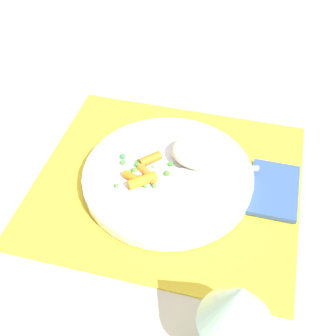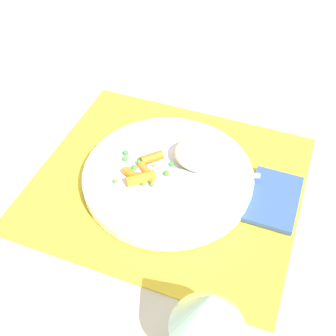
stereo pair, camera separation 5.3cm
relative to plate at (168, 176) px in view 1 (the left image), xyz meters
The scene contains 9 objects.
ground_plane 0.01m from the plate, ahead, with size 2.40×2.40×0.00m, color beige.
placemat 0.01m from the plate, ahead, with size 0.41×0.37×0.01m, color gold.
plate is the anchor object (origin of this frame).
rice_mound 0.06m from the plate, 135.57° to the right, with size 0.09×0.07×0.03m, color beige.
carrot_portion 0.04m from the plate, 25.97° to the left, with size 0.06×0.09×0.02m.
pea_scatter 0.04m from the plate, 10.30° to the left, with size 0.09×0.07×0.01m.
fork 0.03m from the plate, 163.29° to the right, with size 0.19×0.07×0.01m.
wine_glass 0.28m from the plate, 119.66° to the left, with size 0.08×0.08×0.14m.
napkin 0.17m from the plate, behind, with size 0.07×0.11×0.01m, color #33518C.
Camera 1 is at (-0.11, 0.45, 0.52)m, focal length 46.38 mm.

